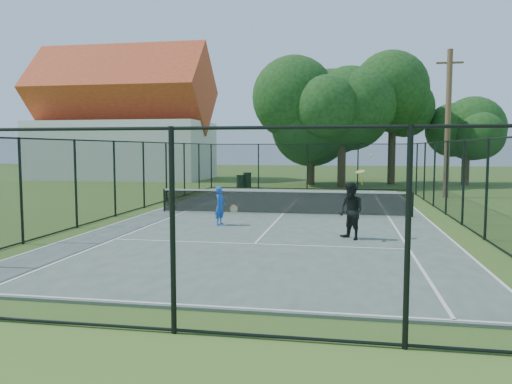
% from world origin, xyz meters
% --- Properties ---
extents(ground, '(120.00, 120.00, 0.00)m').
position_xyz_m(ground, '(0.00, 0.00, 0.00)').
color(ground, '#426522').
extents(tennis_court, '(11.00, 24.00, 0.06)m').
position_xyz_m(tennis_court, '(0.00, 0.00, 0.03)').
color(tennis_court, '#4D5B53').
rests_on(tennis_court, ground).
extents(tennis_net, '(10.08, 0.08, 0.95)m').
position_xyz_m(tennis_net, '(0.00, 0.00, 0.58)').
color(tennis_net, black).
rests_on(tennis_net, tennis_court).
extents(fence, '(13.10, 26.10, 3.00)m').
position_xyz_m(fence, '(0.00, 0.00, 1.50)').
color(fence, black).
rests_on(fence, ground).
extents(tree_near_left, '(6.21, 6.21, 8.09)m').
position_xyz_m(tree_near_left, '(-0.05, 17.28, 4.98)').
color(tree_near_left, '#332114').
rests_on(tree_near_left, ground).
extents(tree_near_mid, '(6.39, 6.39, 8.36)m').
position_xyz_m(tree_near_mid, '(2.20, 15.34, 5.15)').
color(tree_near_mid, '#332114').
rests_on(tree_near_mid, ground).
extents(tree_near_right, '(6.41, 6.41, 8.84)m').
position_xyz_m(tree_near_right, '(5.88, 19.06, 5.62)').
color(tree_near_right, '#332114').
rests_on(tree_near_right, ground).
extents(tree_far_right, '(4.96, 4.96, 6.56)m').
position_xyz_m(tree_far_right, '(11.25, 19.42, 4.06)').
color(tree_far_right, '#332114').
rests_on(tree_far_right, ground).
extents(building, '(15.30, 8.15, 11.87)m').
position_xyz_m(building, '(-17.00, 22.00, 4.93)').
color(building, silver).
rests_on(building, ground).
extents(trash_bin_left, '(0.58, 0.58, 0.87)m').
position_xyz_m(trash_bin_left, '(-4.64, 13.76, 0.44)').
color(trash_bin_left, black).
rests_on(trash_bin_left, ground).
extents(trash_bin_right, '(0.58, 0.58, 1.03)m').
position_xyz_m(trash_bin_right, '(-4.22, 14.08, 0.52)').
color(trash_bin_right, black).
rests_on(trash_bin_right, ground).
extents(utility_pole, '(1.40, 0.30, 8.01)m').
position_xyz_m(utility_pole, '(7.91, 9.00, 4.07)').
color(utility_pole, '#4C3823').
rests_on(utility_pole, ground).
extents(player_blue, '(0.78, 0.53, 1.33)m').
position_xyz_m(player_blue, '(-1.78, -3.22, 0.72)').
color(player_blue, blue).
rests_on(player_blue, tennis_court).
extents(player_black, '(1.09, 1.01, 2.45)m').
position_xyz_m(player_black, '(2.62, -5.20, 0.89)').
color(player_black, black).
rests_on(player_black, tennis_court).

